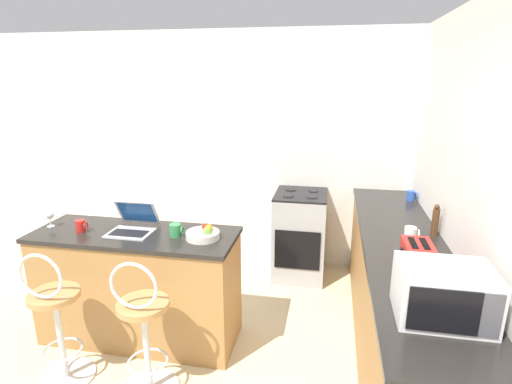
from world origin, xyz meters
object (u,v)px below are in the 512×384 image
object	(u,v)px
microwave	(444,293)
mug_green	(176,230)
wine_glass_short	(49,215)
mug_white	(411,234)
pepper_mill	(435,221)
laptop	(133,224)
bar_stool_far	(144,332)
fruit_bowl	(203,234)
bar_stool_near	(56,321)
mug_red	(81,226)
mug_blue	(411,196)
stove_range	(300,235)
toaster	(417,256)

from	to	relation	value
microwave	mug_green	distance (m)	1.88
wine_glass_short	mug_white	world-z (taller)	wine_glass_short
pepper_mill	mug_white	world-z (taller)	pepper_mill
laptop	microwave	size ratio (longest dim) A/B	0.74
bar_stool_far	fruit_bowl	world-z (taller)	fruit_bowl
bar_stool_far	bar_stool_near	bearing A→B (deg)	180.00
bar_stool_near	laptop	xyz separation A→B (m)	(0.30, 0.62, 0.51)
fruit_bowl	pepper_mill	size ratio (longest dim) A/B	1.02
wine_glass_short	mug_red	size ratio (longest dim) A/B	1.43
mug_blue	mug_green	world-z (taller)	same
bar_stool_near	stove_range	xyz separation A→B (m)	(1.52, 1.92, -0.02)
bar_stool_far	microwave	world-z (taller)	microwave
bar_stool_near	mug_red	size ratio (longest dim) A/B	10.73
bar_stool_near	wine_glass_short	bearing A→B (deg)	125.03
mug_blue	pepper_mill	distance (m)	0.92
microwave	mug_blue	world-z (taller)	microwave
microwave	fruit_bowl	xyz separation A→B (m)	(-1.50, 0.77, -0.10)
bar_stool_far	stove_range	world-z (taller)	bar_stool_far
bar_stool_near	wine_glass_short	xyz separation A→B (m)	(-0.40, 0.58, 0.55)
toaster	fruit_bowl	xyz separation A→B (m)	(-1.48, 0.21, -0.05)
toaster	fruit_bowl	bearing A→B (deg)	171.82
mug_blue	wine_glass_short	bearing A→B (deg)	-156.55
fruit_bowl	mug_white	size ratio (longest dim) A/B	2.43
laptop	wine_glass_short	distance (m)	0.71
laptop	mug_green	world-z (taller)	laptop
wine_glass_short	bar_stool_near	bearing A→B (deg)	-54.97
fruit_bowl	bar_stool_far	bearing A→B (deg)	-113.09
toaster	pepper_mill	distance (m)	0.65
mug_white	microwave	bearing A→B (deg)	-91.49
stove_range	mug_white	bearing A→B (deg)	-50.65
fruit_bowl	mug_blue	distance (m)	2.15
laptop	fruit_bowl	size ratio (longest dim) A/B	1.31
mug_green	mug_white	xyz separation A→B (m)	(1.75, 0.25, 0.00)
stove_range	fruit_bowl	world-z (taller)	fruit_bowl
mug_green	mug_red	distance (m)	0.77
bar_stool_near	fruit_bowl	world-z (taller)	fruit_bowl
laptop	fruit_bowl	distance (m)	0.60
mug_blue	mug_green	size ratio (longest dim) A/B	0.94
pepper_mill	microwave	bearing A→B (deg)	-100.86
mug_blue	mug_red	distance (m)	3.02
wine_glass_short	pepper_mill	world-z (taller)	pepper_mill
microwave	mug_white	world-z (taller)	microwave
microwave	fruit_bowl	distance (m)	1.69
fruit_bowl	wine_glass_short	xyz separation A→B (m)	(-1.30, 0.00, 0.06)
mug_blue	mug_green	bearing A→B (deg)	-145.84
bar_stool_near	microwave	distance (m)	2.48
laptop	mug_blue	bearing A→B (deg)	28.71
microwave	mug_green	size ratio (longest dim) A/B	4.28
bar_stool_near	toaster	size ratio (longest dim) A/B	3.87
mug_blue	mug_red	xyz separation A→B (m)	(-2.70, -1.36, -0.00)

